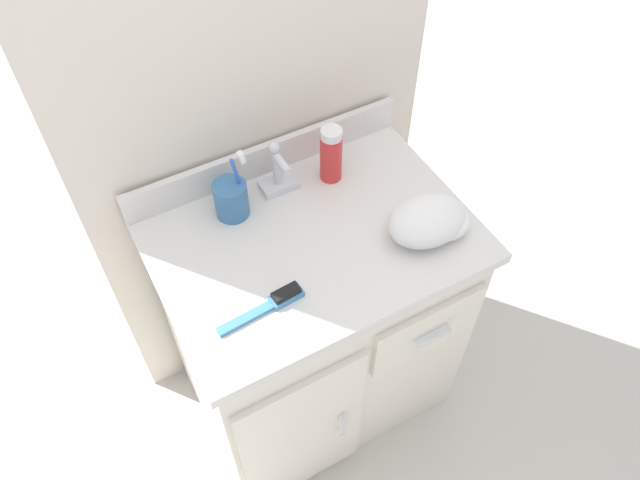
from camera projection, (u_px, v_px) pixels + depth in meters
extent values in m
plane|color=beige|center=(316.00, 388.00, 2.05)|extent=(6.00, 6.00, 0.00)
cube|color=beige|center=(246.00, 50.00, 1.37)|extent=(0.92, 0.08, 2.20)
cube|color=silver|center=(316.00, 329.00, 1.76)|extent=(0.71, 0.48, 0.75)
cube|color=silver|center=(304.00, 438.00, 1.60)|extent=(0.34, 0.02, 0.60)
cube|color=silver|center=(428.00, 331.00, 1.51)|extent=(0.31, 0.02, 0.18)
cube|color=silver|center=(342.00, 425.00, 1.62)|extent=(0.02, 0.02, 0.09)
cube|color=silver|center=(433.00, 336.00, 1.50)|extent=(0.10, 0.02, 0.01)
cube|color=silver|center=(315.00, 242.00, 1.45)|extent=(0.74, 0.52, 0.03)
ellipsoid|color=beige|center=(315.00, 266.00, 1.53)|extent=(0.29, 0.31, 0.22)
cylinder|color=silver|center=(315.00, 290.00, 1.61)|extent=(0.03, 0.03, 0.01)
cube|color=silver|center=(266.00, 158.00, 1.55)|extent=(0.74, 0.02, 0.09)
cube|color=silver|center=(279.00, 184.00, 1.54)|extent=(0.09, 0.06, 0.02)
cylinder|color=silver|center=(277.00, 169.00, 1.50)|extent=(0.02, 0.02, 0.08)
cylinder|color=silver|center=(282.00, 164.00, 1.45)|extent=(0.02, 0.06, 0.02)
sphere|color=silver|center=(274.00, 147.00, 1.46)|extent=(0.03, 0.03, 0.03)
cylinder|color=teal|center=(231.00, 199.00, 1.46)|extent=(0.08, 0.08, 0.09)
cylinder|color=blue|center=(240.00, 184.00, 1.43)|extent=(0.03, 0.01, 0.16)
cube|color=white|center=(241.00, 157.00, 1.37)|extent=(0.02, 0.02, 0.03)
cylinder|color=red|center=(331.00, 158.00, 1.52)|extent=(0.05, 0.05, 0.13)
cylinder|color=white|center=(331.00, 134.00, 1.46)|extent=(0.05, 0.05, 0.02)
cube|color=teal|center=(245.00, 319.00, 1.30)|extent=(0.13, 0.03, 0.01)
cube|color=teal|center=(286.00, 296.00, 1.33)|extent=(0.08, 0.04, 0.02)
cube|color=black|center=(286.00, 293.00, 1.32)|extent=(0.06, 0.03, 0.01)
ellipsoid|color=white|center=(427.00, 220.00, 1.42)|extent=(0.19, 0.14, 0.09)
ellipsoid|color=white|center=(446.00, 222.00, 1.43)|extent=(0.11, 0.10, 0.06)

